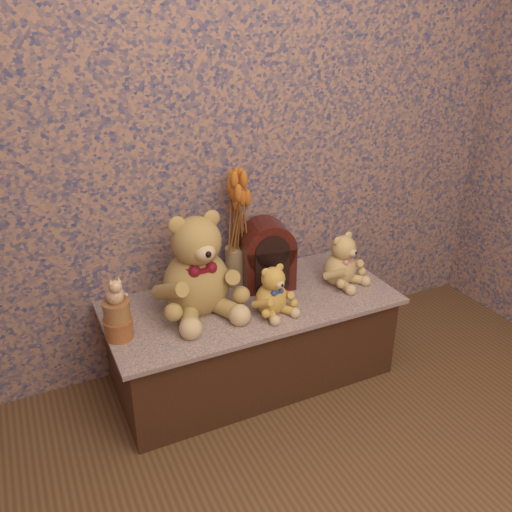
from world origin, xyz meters
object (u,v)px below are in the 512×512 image
Objects in this scene: teddy_large at (195,259)px; cathedral_radio at (267,254)px; ceramic_vase at (237,266)px; cat_figurine at (114,289)px; teddy_small at (341,257)px; biscuit_tin_lower at (119,329)px; teddy_medium at (272,287)px.

teddy_large is 1.47× the size of cathedral_radio.
cathedral_radio is 0.15m from ceramic_vase.
teddy_large is 3.99× the size of cat_figurine.
cathedral_radio is (-0.32, 0.12, 0.03)m from teddy_small.
teddy_large is 4.28× the size of biscuit_tin_lower.
teddy_large is 1.79× the size of teddy_small.
cat_figurine is (-1.04, -0.02, 0.09)m from teddy_small.
teddy_large reaches higher than cathedral_radio.
biscuit_tin_lower is 0.93× the size of cat_figurine.
teddy_medium is 0.24m from cathedral_radio.
teddy_large reaches higher than biscuit_tin_lower.
cat_figurine reaches higher than teddy_small.
teddy_small is (0.69, -0.06, -0.11)m from teddy_large.
ceramic_vase is at bearing 25.66° from teddy_large.
biscuit_tin_lower is at bearing 0.00° from cat_figurine.
teddy_small is 1.05m from cat_figurine.
cathedral_radio is 0.74m from cat_figurine.
teddy_medium is 0.65m from cat_figurine.
ceramic_vase is at bearing 135.57° from teddy_small.
biscuit_tin_lower is at bearing 160.09° from teddy_small.
teddy_medium is 0.88× the size of teddy_small.
teddy_small is 0.48m from ceramic_vase.
cat_figurine is at bearing 162.62° from teddy_medium.
teddy_small reaches higher than biscuit_tin_lower.
teddy_large is 0.70m from teddy_small.
cathedral_radio is (0.09, 0.22, 0.04)m from teddy_medium.
cathedral_radio reaches higher than ceramic_vase.
ceramic_vase is (-0.03, 0.29, -0.02)m from teddy_medium.
cat_figurine is (-0.60, -0.21, 0.13)m from ceramic_vase.
cathedral_radio is (0.36, 0.06, -0.08)m from teddy_large.
teddy_small is (0.41, 0.10, 0.02)m from teddy_medium.
teddy_medium is at bearing -11.39° from cat_figurine.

